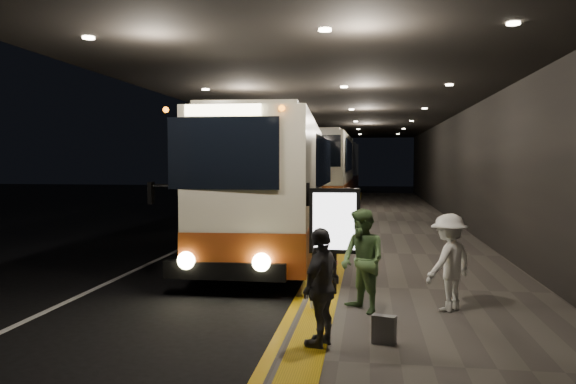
# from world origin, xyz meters

# --- Properties ---
(ground) EXTENTS (90.00, 90.00, 0.00)m
(ground) POSITION_xyz_m (0.00, 0.00, 0.00)
(ground) COLOR black
(lane_line_white) EXTENTS (0.12, 50.00, 0.01)m
(lane_line_white) POSITION_xyz_m (-1.80, 5.00, 0.01)
(lane_line_white) COLOR silver
(lane_line_white) RESTS_ON ground
(kerb_stripe_yellow) EXTENTS (0.18, 50.00, 0.01)m
(kerb_stripe_yellow) POSITION_xyz_m (2.35, 5.00, 0.01)
(kerb_stripe_yellow) COLOR gold
(kerb_stripe_yellow) RESTS_ON ground
(sidewalk) EXTENTS (4.50, 50.00, 0.15)m
(sidewalk) POSITION_xyz_m (4.75, 5.00, 0.07)
(sidewalk) COLOR #514C44
(sidewalk) RESTS_ON ground
(tactile_strip) EXTENTS (0.50, 50.00, 0.01)m
(tactile_strip) POSITION_xyz_m (2.85, 5.00, 0.16)
(tactile_strip) COLOR gold
(tactile_strip) RESTS_ON sidewalk
(terminal_wall) EXTENTS (0.10, 50.00, 6.00)m
(terminal_wall) POSITION_xyz_m (7.00, 5.00, 3.00)
(terminal_wall) COLOR black
(terminal_wall) RESTS_ON ground
(support_columns) EXTENTS (0.80, 24.80, 4.40)m
(support_columns) POSITION_xyz_m (-1.50, 4.00, 2.20)
(support_columns) COLOR black
(support_columns) RESTS_ON ground
(canopy) EXTENTS (9.00, 50.00, 0.40)m
(canopy) POSITION_xyz_m (2.50, 5.00, 4.60)
(canopy) COLOR black
(canopy) RESTS_ON support_columns
(coach_main) EXTENTS (3.05, 11.66, 3.60)m
(coach_main) POSITION_xyz_m (0.97, 1.81, 1.73)
(coach_main) COLOR beige
(coach_main) RESTS_ON ground
(coach_second) EXTENTS (2.82, 13.00, 4.08)m
(coach_second) POSITION_xyz_m (1.11, 19.16, 1.96)
(coach_second) COLOR beige
(coach_second) RESTS_ON ground
(coach_third) EXTENTS (3.51, 13.04, 4.05)m
(coach_third) POSITION_xyz_m (0.95, 28.93, 1.95)
(coach_third) COLOR beige
(coach_third) RESTS_ON ground
(passenger_boarding) EXTENTS (0.50, 0.68, 1.71)m
(passenger_boarding) POSITION_xyz_m (2.80, -0.74, 1.01)
(passenger_boarding) COLOR #BD585E
(passenger_boarding) RESTS_ON sidewalk
(passenger_waiting_green) EXTENTS (0.88, 0.94, 1.65)m
(passenger_waiting_green) POSITION_xyz_m (3.53, -4.96, 0.98)
(passenger_waiting_green) COLOR #527842
(passenger_waiting_green) RESTS_ON sidewalk
(passenger_waiting_white) EXTENTS (1.03, 1.06, 1.56)m
(passenger_waiting_white) POSITION_xyz_m (4.91, -4.65, 0.93)
(passenger_waiting_white) COLOR white
(passenger_waiting_white) RESTS_ON sidewalk
(passenger_waiting_grey) EXTENTS (0.77, 1.02, 1.55)m
(passenger_waiting_grey) POSITION_xyz_m (3.02, -6.70, 0.92)
(passenger_waiting_grey) COLOR #56575C
(passenger_waiting_grey) RESTS_ON sidewalk
(bag_polka) EXTENTS (0.33, 0.20, 0.38)m
(bag_polka) POSITION_xyz_m (3.83, -6.51, 0.34)
(bag_polka) COLOR black
(bag_polka) RESTS_ON sidewalk
(bag_plain) EXTENTS (0.25, 0.20, 0.27)m
(bag_plain) POSITION_xyz_m (2.80, -4.86, 0.28)
(bag_plain) COLOR beige
(bag_plain) RESTS_ON sidewalk
(info_sign) EXTENTS (0.91, 0.14, 1.92)m
(info_sign) POSITION_xyz_m (3.02, -3.84, 1.45)
(info_sign) COLOR black
(info_sign) RESTS_ON sidewalk
(stanchion_post) EXTENTS (0.05, 0.05, 1.16)m
(stanchion_post) POSITION_xyz_m (2.75, -2.39, 0.73)
(stanchion_post) COLOR black
(stanchion_post) RESTS_ON sidewalk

